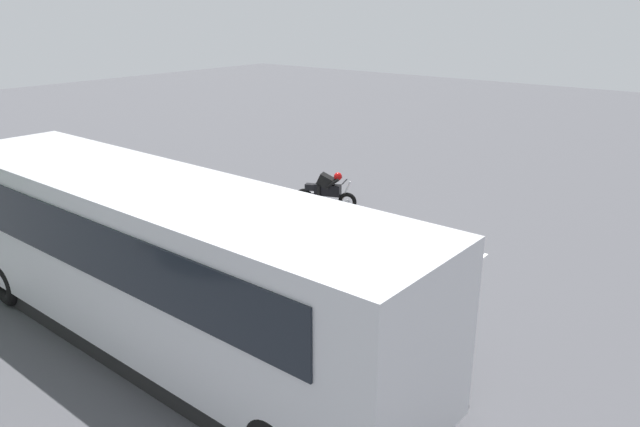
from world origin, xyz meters
The scene contains 13 objects.
ground_plane centered at (0.00, 0.00, 0.00)m, with size 80.00×80.00×0.00m, color #4C4C51.
tour_bus centered at (-0.99, 5.16, 1.65)m, with size 11.34×2.68×3.25m.
spectator_far_left centered at (-3.04, 2.65, 0.99)m, with size 0.58×0.36×1.68m.
spectator_left centered at (-2.07, 2.50, 0.98)m, with size 0.57×0.39×1.66m.
spectator_centre centered at (-0.95, 2.27, 1.04)m, with size 0.57×0.38×1.74m.
spectator_right centered at (0.20, 2.22, 1.07)m, with size 0.57×0.31×1.79m.
parked_motorcycle_silver centered at (-5.27, 3.00, 0.48)m, with size 2.04×0.68×0.99m.
stunt_motorcycle centered at (1.67, -3.21, 0.61)m, with size 1.95×0.94×1.23m.
traffic_cone centered at (-0.35, -2.38, 0.30)m, with size 0.34×0.34×0.63m.
bay_line_a centered at (-4.01, -0.94, 0.00)m, with size 0.23×3.96×0.01m.
bay_line_b centered at (-1.09, -0.94, 0.00)m, with size 0.22×3.70×0.01m.
bay_line_c centered at (1.83, -0.94, 0.00)m, with size 0.24×4.25×0.01m.
bay_line_d centered at (4.75, -0.94, 0.00)m, with size 0.22×3.60×0.01m.
Camera 1 is at (-9.58, 11.13, 6.13)m, focal length 33.53 mm.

